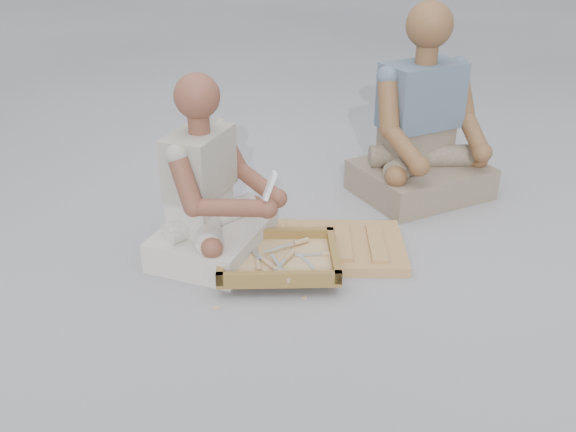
# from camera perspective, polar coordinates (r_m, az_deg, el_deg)

# --- Properties ---
(ground) EXTENTS (60.00, 60.00, 0.00)m
(ground) POSITION_cam_1_polar(r_m,az_deg,el_deg) (2.50, 1.31, -8.13)
(ground) COLOR #9C9CA1
(ground) RESTS_ON ground
(carved_panel) EXTENTS (0.71, 0.50, 0.05)m
(carved_panel) POSITION_cam_1_polar(r_m,az_deg,el_deg) (2.87, 3.56, -2.73)
(carved_panel) COLOR olive
(carved_panel) RESTS_ON ground
(tool_tray) EXTENTS (0.54, 0.45, 0.06)m
(tool_tray) POSITION_cam_1_polar(r_m,az_deg,el_deg) (2.68, -0.87, -3.79)
(tool_tray) COLOR brown
(tool_tray) RESTS_ON carved_panel
(chisel_0) EXTENTS (0.11, 0.21, 0.02)m
(chisel_0) POSITION_cam_1_polar(r_m,az_deg,el_deg) (2.55, -0.32, -5.13)
(chisel_0) COLOR silver
(chisel_0) RESTS_ON tool_tray
(chisel_1) EXTENTS (0.07, 0.22, 0.02)m
(chisel_1) POSITION_cam_1_polar(r_m,az_deg,el_deg) (2.63, -2.68, -4.26)
(chisel_1) COLOR silver
(chisel_1) RESTS_ON tool_tray
(chisel_2) EXTENTS (0.09, 0.21, 0.02)m
(chisel_2) POSITION_cam_1_polar(r_m,az_deg,el_deg) (2.66, -0.05, -3.67)
(chisel_2) COLOR silver
(chisel_2) RESTS_ON tool_tray
(chisel_3) EXTENTS (0.13, 0.20, 0.02)m
(chisel_3) POSITION_cam_1_polar(r_m,az_deg,el_deg) (2.59, 2.54, -4.92)
(chisel_3) COLOR silver
(chisel_3) RESTS_ON tool_tray
(chisel_4) EXTENTS (0.19, 0.15, 0.02)m
(chisel_4) POSITION_cam_1_polar(r_m,az_deg,el_deg) (2.77, 0.78, -2.38)
(chisel_4) COLOR silver
(chisel_4) RESTS_ON tool_tray
(chisel_5) EXTENTS (0.16, 0.18, 0.02)m
(chisel_5) POSITION_cam_1_polar(r_m,az_deg,el_deg) (2.59, -1.03, -4.80)
(chisel_5) COLOR silver
(chisel_5) RESTS_ON tool_tray
(chisel_6) EXTENTS (0.22, 0.06, 0.02)m
(chisel_6) POSITION_cam_1_polar(r_m,az_deg,el_deg) (2.71, 3.29, -3.40)
(chisel_6) COLOR silver
(chisel_6) RESTS_ON tool_tray
(chisel_7) EXTENTS (0.16, 0.18, 0.02)m
(chisel_7) POSITION_cam_1_polar(r_m,az_deg,el_deg) (2.65, -2.04, -3.98)
(chisel_7) COLOR silver
(chisel_7) RESTS_ON tool_tray
(wood_chip_0) EXTENTS (0.02, 0.02, 0.00)m
(wood_chip_0) POSITION_cam_1_polar(r_m,az_deg,el_deg) (2.89, 0.47, -2.89)
(wood_chip_0) COLOR #D4B47D
(wood_chip_0) RESTS_ON ground
(wood_chip_1) EXTENTS (0.02, 0.02, 0.00)m
(wood_chip_1) POSITION_cam_1_polar(r_m,az_deg,el_deg) (2.92, -5.87, -2.75)
(wood_chip_1) COLOR #D4B47D
(wood_chip_1) RESTS_ON ground
(wood_chip_2) EXTENTS (0.02, 0.02, 0.00)m
(wood_chip_2) POSITION_cam_1_polar(r_m,az_deg,el_deg) (2.86, -7.09, -3.49)
(wood_chip_2) COLOR #D4B47D
(wood_chip_2) RESTS_ON ground
(wood_chip_3) EXTENTS (0.02, 0.02, 0.00)m
(wood_chip_3) POSITION_cam_1_polar(r_m,az_deg,el_deg) (2.55, 1.48, -7.27)
(wood_chip_3) COLOR #D4B47D
(wood_chip_3) RESTS_ON ground
(wood_chip_4) EXTENTS (0.02, 0.02, 0.00)m
(wood_chip_4) POSITION_cam_1_polar(r_m,az_deg,el_deg) (2.51, -6.36, -8.09)
(wood_chip_4) COLOR #D4B47D
(wood_chip_4) RESTS_ON ground
(wood_chip_5) EXTENTS (0.02, 0.02, 0.00)m
(wood_chip_5) POSITION_cam_1_polar(r_m,az_deg,el_deg) (2.73, 0.80, -4.84)
(wood_chip_5) COLOR #D4B47D
(wood_chip_5) RESTS_ON ground
(wood_chip_6) EXTENTS (0.02, 0.02, 0.00)m
(wood_chip_6) POSITION_cam_1_polar(r_m,az_deg,el_deg) (2.70, -4.47, -5.34)
(wood_chip_6) COLOR #D4B47D
(wood_chip_6) RESTS_ON ground
(wood_chip_7) EXTENTS (0.02, 0.02, 0.00)m
(wood_chip_7) POSITION_cam_1_polar(r_m,az_deg,el_deg) (2.98, 4.12, -2.06)
(wood_chip_7) COLOR #D4B47D
(wood_chip_7) RESTS_ON ground
(craftsman) EXTENTS (0.60, 0.61, 0.81)m
(craftsman) POSITION_cam_1_polar(r_m,az_deg,el_deg) (2.75, -6.95, 1.67)
(craftsman) COLOR silver
(craftsman) RESTS_ON ground
(companion) EXTENTS (0.80, 0.77, 0.99)m
(companion) POSITION_cam_1_polar(r_m,az_deg,el_deg) (3.39, 11.89, 7.13)
(companion) COLOR gray
(companion) RESTS_ON ground
(mobile_phone) EXTENTS (0.06, 0.06, 0.12)m
(mobile_phone) POSITION_cam_1_polar(r_m,az_deg,el_deg) (2.54, -1.63, 2.71)
(mobile_phone) COLOR white
(mobile_phone) RESTS_ON craftsman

